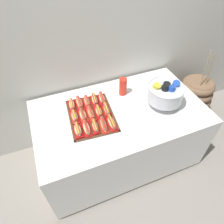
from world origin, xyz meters
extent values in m
plane|color=gray|center=(0.00, 0.00, 0.00)|extent=(10.00, 10.00, 0.00)
cube|color=beige|center=(0.00, 0.56, 1.30)|extent=(6.00, 0.10, 2.60)
cube|color=white|center=(0.00, 0.00, 0.39)|extent=(1.64, 0.95, 0.71)
cylinder|color=black|center=(-0.69, -0.35, 0.02)|extent=(0.05, 0.05, 0.04)
cylinder|color=black|center=(0.69, -0.35, 0.02)|extent=(0.05, 0.05, 0.04)
cylinder|color=black|center=(-0.69, 0.35, 0.02)|extent=(0.05, 0.05, 0.04)
cylinder|color=black|center=(0.69, 0.35, 0.02)|extent=(0.05, 0.05, 0.04)
cylinder|color=brown|center=(1.16, 0.22, 0.31)|extent=(0.33, 0.33, 0.62)
torus|color=brown|center=(1.16, 0.22, 0.05)|extent=(0.45, 0.45, 0.09)
torus|color=brown|center=(1.16, 0.22, 0.16)|extent=(0.47, 0.47, 0.09)
torus|color=brown|center=(1.16, 0.22, 0.26)|extent=(0.47, 0.47, 0.09)
torus|color=brown|center=(1.16, 0.22, 0.36)|extent=(0.44, 0.44, 0.09)
torus|color=brown|center=(1.16, 0.22, 0.47)|extent=(0.42, 0.42, 0.09)
torus|color=brown|center=(1.16, 0.22, 0.57)|extent=(0.40, 0.40, 0.09)
cylinder|color=#937F56|center=(1.20, 0.17, 0.81)|extent=(0.04, 0.03, 0.39)
cylinder|color=#937F56|center=(1.12, 0.18, 0.84)|extent=(0.02, 0.05, 0.43)
cube|color=#56331E|center=(-0.28, 0.04, 0.75)|extent=(0.45, 0.56, 0.01)
cube|color=#56331E|center=(-0.30, -0.21, 0.76)|extent=(0.40, 0.05, 0.01)
cube|color=#56331E|center=(-0.26, 0.29, 0.76)|extent=(0.40, 0.05, 0.01)
cube|color=#56331E|center=(-0.47, 0.06, 0.76)|extent=(0.06, 0.52, 0.01)
cube|color=#56331E|center=(-0.08, 0.02, 0.76)|extent=(0.06, 0.52, 0.01)
cube|color=#B21414|center=(-0.44, -0.11, 0.77)|extent=(0.08, 0.16, 0.02)
ellipsoid|color=beige|center=(-0.44, -0.11, 0.79)|extent=(0.06, 0.14, 0.04)
cylinder|color=#A8563D|center=(-0.44, -0.11, 0.80)|extent=(0.04, 0.14, 0.03)
cylinder|color=yellow|center=(-0.44, -0.11, 0.82)|extent=(0.02, 0.12, 0.01)
cube|color=#B21414|center=(-0.37, -0.12, 0.77)|extent=(0.07, 0.18, 0.02)
ellipsoid|color=beige|center=(-0.37, -0.12, 0.79)|extent=(0.06, 0.16, 0.04)
cylinder|color=#A8563D|center=(-0.37, -0.12, 0.80)|extent=(0.04, 0.16, 0.03)
cylinder|color=red|center=(-0.37, -0.12, 0.81)|extent=(0.01, 0.13, 0.01)
cube|color=#B21414|center=(-0.29, -0.12, 0.77)|extent=(0.07, 0.16, 0.02)
ellipsoid|color=#E0BC7F|center=(-0.29, -0.12, 0.79)|extent=(0.06, 0.15, 0.04)
cylinder|color=#A8563D|center=(-0.29, -0.12, 0.80)|extent=(0.04, 0.14, 0.03)
cylinder|color=yellow|center=(-0.29, -0.12, 0.81)|extent=(0.02, 0.12, 0.01)
cube|color=red|center=(-0.22, -0.13, 0.77)|extent=(0.08, 0.19, 0.02)
ellipsoid|color=tan|center=(-0.22, -0.13, 0.79)|extent=(0.07, 0.17, 0.04)
cylinder|color=#9E4C38|center=(-0.22, -0.13, 0.80)|extent=(0.05, 0.16, 0.03)
cylinder|color=red|center=(-0.22, -0.13, 0.81)|extent=(0.03, 0.13, 0.01)
cube|color=#B21414|center=(-0.14, -0.14, 0.77)|extent=(0.08, 0.19, 0.02)
ellipsoid|color=#E0BC7F|center=(-0.14, -0.14, 0.79)|extent=(0.06, 0.17, 0.04)
cylinder|color=brown|center=(-0.14, -0.14, 0.80)|extent=(0.04, 0.17, 0.03)
cylinder|color=yellow|center=(-0.14, -0.14, 0.81)|extent=(0.02, 0.15, 0.01)
cube|color=red|center=(-0.43, 0.05, 0.77)|extent=(0.07, 0.15, 0.02)
ellipsoid|color=tan|center=(-0.43, 0.05, 0.79)|extent=(0.06, 0.14, 0.04)
cylinder|color=#A8563D|center=(-0.43, 0.05, 0.80)|extent=(0.04, 0.13, 0.03)
cylinder|color=yellow|center=(-0.43, 0.05, 0.82)|extent=(0.01, 0.11, 0.01)
cube|color=red|center=(-0.35, 0.05, 0.77)|extent=(0.08, 0.17, 0.02)
ellipsoid|color=beige|center=(-0.35, 0.05, 0.79)|extent=(0.06, 0.15, 0.04)
cylinder|color=#9E4C38|center=(-0.35, 0.05, 0.80)|extent=(0.04, 0.15, 0.03)
cylinder|color=red|center=(-0.35, 0.05, 0.81)|extent=(0.01, 0.13, 0.01)
cube|color=red|center=(-0.28, 0.04, 0.77)|extent=(0.07, 0.18, 0.02)
ellipsoid|color=tan|center=(-0.28, 0.04, 0.79)|extent=(0.05, 0.17, 0.04)
cylinder|color=#A8563D|center=(-0.28, 0.04, 0.80)|extent=(0.04, 0.16, 0.03)
cylinder|color=red|center=(-0.28, 0.04, 0.81)|extent=(0.01, 0.13, 0.01)
cube|color=#B21414|center=(-0.20, 0.03, 0.77)|extent=(0.08, 0.16, 0.02)
ellipsoid|color=#E0BC7F|center=(-0.20, 0.03, 0.79)|extent=(0.06, 0.15, 0.04)
cylinder|color=#9E4C38|center=(-0.20, 0.03, 0.80)|extent=(0.04, 0.15, 0.03)
cylinder|color=yellow|center=(-0.20, 0.03, 0.81)|extent=(0.02, 0.12, 0.01)
cube|color=red|center=(-0.13, 0.03, 0.77)|extent=(0.08, 0.17, 0.02)
ellipsoid|color=tan|center=(-0.13, 0.03, 0.79)|extent=(0.06, 0.16, 0.04)
cylinder|color=#9E4C38|center=(-0.13, 0.03, 0.80)|extent=(0.05, 0.16, 0.03)
cylinder|color=yellow|center=(-0.13, 0.03, 0.82)|extent=(0.02, 0.13, 0.01)
cube|color=#B21414|center=(-0.41, 0.22, 0.77)|extent=(0.08, 0.17, 0.02)
ellipsoid|color=#E0BC7F|center=(-0.41, 0.22, 0.79)|extent=(0.07, 0.16, 0.04)
cylinder|color=#9E4C38|center=(-0.41, 0.22, 0.80)|extent=(0.04, 0.15, 0.03)
cylinder|color=yellow|center=(-0.41, 0.22, 0.81)|extent=(0.02, 0.12, 0.01)
cube|color=red|center=(-0.34, 0.21, 0.77)|extent=(0.07, 0.18, 0.02)
ellipsoid|color=tan|center=(-0.34, 0.21, 0.79)|extent=(0.06, 0.16, 0.04)
cylinder|color=#A8563D|center=(-0.34, 0.21, 0.80)|extent=(0.04, 0.16, 0.03)
cylinder|color=red|center=(-0.34, 0.21, 0.82)|extent=(0.01, 0.13, 0.01)
cube|color=red|center=(-0.26, 0.20, 0.77)|extent=(0.07, 0.16, 0.02)
ellipsoid|color=#E0BC7F|center=(-0.26, 0.20, 0.79)|extent=(0.06, 0.15, 0.04)
cylinder|color=#A8563D|center=(-0.26, 0.20, 0.80)|extent=(0.05, 0.15, 0.03)
cylinder|color=red|center=(-0.26, 0.20, 0.81)|extent=(0.02, 0.12, 0.01)
cube|color=#B21414|center=(-0.19, 0.20, 0.77)|extent=(0.08, 0.18, 0.02)
ellipsoid|color=beige|center=(-0.19, 0.20, 0.79)|extent=(0.07, 0.17, 0.04)
cylinder|color=brown|center=(-0.19, 0.20, 0.80)|extent=(0.05, 0.16, 0.03)
cylinder|color=yellow|center=(-0.19, 0.20, 0.82)|extent=(0.02, 0.13, 0.01)
cube|color=#B21414|center=(-0.11, 0.19, 0.77)|extent=(0.09, 0.18, 0.02)
ellipsoid|color=beige|center=(-0.11, 0.19, 0.79)|extent=(0.07, 0.16, 0.04)
cylinder|color=#9E4C38|center=(-0.11, 0.19, 0.80)|extent=(0.05, 0.16, 0.03)
cylinder|color=red|center=(-0.11, 0.19, 0.82)|extent=(0.02, 0.13, 0.01)
cylinder|color=silver|center=(0.42, -0.07, 0.76)|extent=(0.19, 0.19, 0.02)
cone|color=silver|center=(0.42, -0.07, 0.80)|extent=(0.07, 0.07, 0.06)
cylinder|color=silver|center=(0.42, -0.07, 0.90)|extent=(0.33, 0.33, 0.14)
torus|color=silver|center=(0.42, -0.07, 0.97)|extent=(0.34, 0.34, 0.02)
cylinder|color=#1E47B2|center=(0.52, -0.07, 0.95)|extent=(0.11, 0.12, 0.15)
cylinder|color=black|center=(0.42, -0.07, 0.95)|extent=(0.09, 0.10, 0.13)
cylinder|color=yellow|center=(0.33, -0.04, 0.95)|extent=(0.09, 0.11, 0.14)
cylinder|color=black|center=(0.39, -0.11, 0.95)|extent=(0.08, 0.11, 0.14)
cylinder|color=#1E47B2|center=(0.43, -0.13, 0.95)|extent=(0.09, 0.10, 0.14)
cylinder|color=red|center=(0.13, 0.22, 0.80)|extent=(0.08, 0.08, 0.11)
cylinder|color=red|center=(0.13, 0.22, 0.82)|extent=(0.08, 0.08, 0.11)
cylinder|color=red|center=(0.13, 0.22, 0.84)|extent=(0.08, 0.08, 0.11)
cylinder|color=red|center=(0.13, 0.22, 0.86)|extent=(0.08, 0.08, 0.11)
cylinder|color=red|center=(0.13, 0.22, 0.88)|extent=(0.08, 0.08, 0.11)
camera|label=1|loc=(-0.58, -1.23, 2.10)|focal=32.24mm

